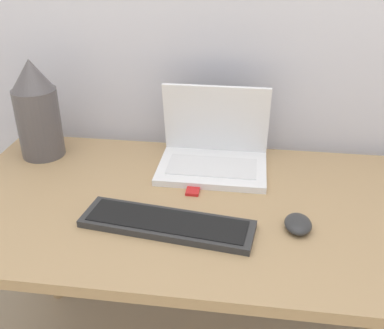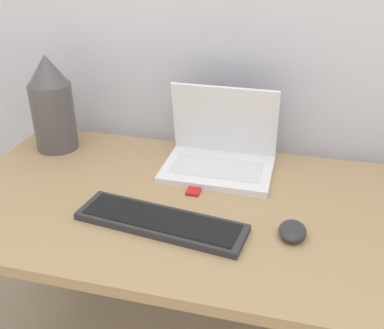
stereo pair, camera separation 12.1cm
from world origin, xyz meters
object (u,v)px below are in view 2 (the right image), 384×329
object	(u,v)px
keyboard	(161,222)
mp3_player	(194,190)
mouse	(293,231)
laptop	(220,152)
vase	(52,104)

from	to	relation	value
keyboard	mp3_player	distance (m)	0.18
keyboard	mouse	xyz separation A→B (m)	(0.32, 0.04, 0.01)
laptop	mouse	world-z (taller)	laptop
laptop	vase	size ratio (longest dim) A/B	1.03
laptop	mp3_player	xyz separation A→B (m)	(-0.04, -0.16, -0.05)
mouse	vase	distance (m)	0.87
vase	mouse	bearing A→B (deg)	-20.93
vase	mp3_player	world-z (taller)	vase
laptop	mp3_player	size ratio (longest dim) A/B	5.83
mouse	vase	world-z (taller)	vase
keyboard	mp3_player	world-z (taller)	keyboard
laptop	mp3_player	bearing A→B (deg)	-104.81
mouse	vase	bearing A→B (deg)	159.07
vase	mp3_player	size ratio (longest dim) A/B	5.65
laptop	mouse	bearing A→B (deg)	-51.49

